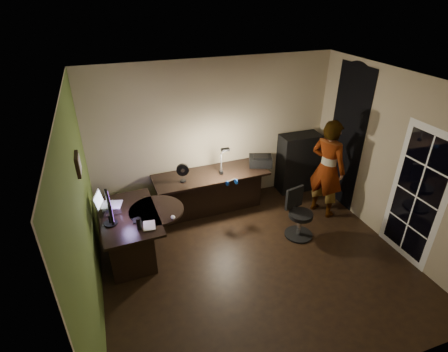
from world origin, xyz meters
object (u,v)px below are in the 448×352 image
object	(u,v)px
cabinet	(298,163)
office_chair	(301,215)
monitor	(109,214)
person	(327,169)
desk_left	(132,236)
desk_right	(211,192)

from	to	relation	value
cabinet	office_chair	bearing A→B (deg)	-116.79
monitor	office_chair	size ratio (longest dim) A/B	0.57
cabinet	office_chair	size ratio (longest dim) A/B	1.42
office_chair	person	distance (m)	1.02
desk_left	person	size ratio (longest dim) A/B	0.74
desk_left	cabinet	bearing A→B (deg)	13.70
desk_left	office_chair	distance (m)	2.72
cabinet	desk_left	bearing A→B (deg)	-163.06
cabinet	monitor	bearing A→B (deg)	-162.00
monitor	person	world-z (taller)	person
monitor	desk_right	bearing A→B (deg)	24.29
monitor	office_chair	world-z (taller)	monitor
desk_left	desk_right	xyz separation A→B (m)	(1.52, 0.80, 0.00)
cabinet	person	xyz separation A→B (m)	(0.02, -0.92, 0.31)
monitor	person	distance (m)	3.70
desk_right	cabinet	world-z (taller)	cabinet
desk_right	cabinet	xyz separation A→B (m)	(1.90, 0.18, 0.21)
office_chair	person	xyz separation A→B (m)	(0.76, 0.49, 0.48)
desk_right	monitor	bearing A→B (deg)	-153.81
desk_left	monitor	world-z (taller)	monitor
cabinet	office_chair	xyz separation A→B (m)	(-0.74, -1.40, -0.17)
desk_left	desk_right	size ratio (longest dim) A/B	0.65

